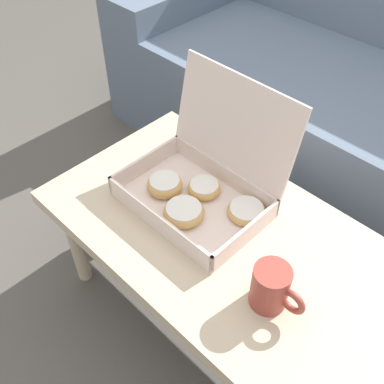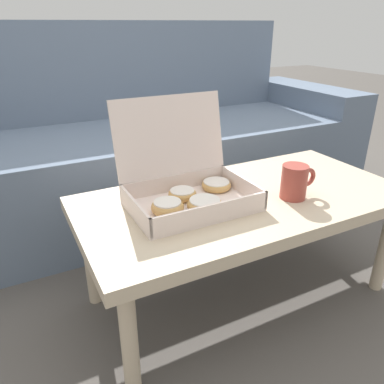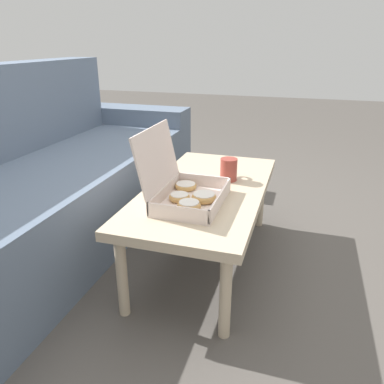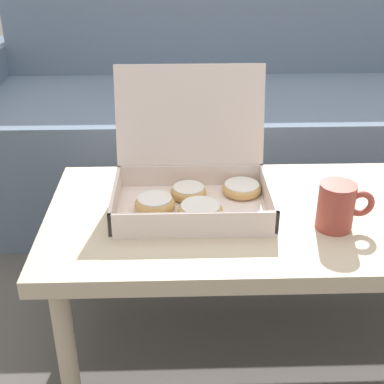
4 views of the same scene
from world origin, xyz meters
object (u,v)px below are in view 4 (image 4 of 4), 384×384
object	(u,v)px
pastry_box	(193,183)
coffee_mug	(338,206)
coffee_table	(270,226)
couch	(233,119)

from	to	relation	value
pastry_box	coffee_mug	size ratio (longest dim) A/B	2.91
coffee_table	pastry_box	world-z (taller)	pastry_box
couch	coffee_table	bearing A→B (deg)	-90.00
couch	coffee_table	world-z (taller)	couch
coffee_table	coffee_mug	size ratio (longest dim) A/B	8.41
couch	coffee_mug	world-z (taller)	couch
coffee_mug	coffee_table	bearing A→B (deg)	149.11
couch	coffee_mug	xyz separation A→B (m)	(0.13, -0.96, 0.14)
couch	pastry_box	xyz separation A→B (m)	(-0.19, -0.84, 0.14)
coffee_table	pastry_box	bearing A→B (deg)	166.94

